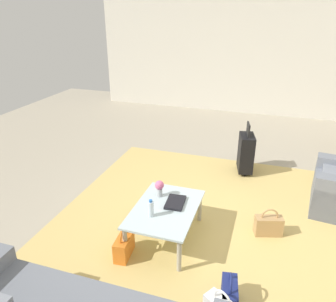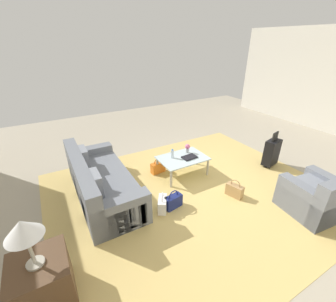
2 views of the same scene
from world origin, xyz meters
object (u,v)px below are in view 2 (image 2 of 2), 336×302
flower_vase (187,148)px  handbag_orange (158,167)px  couch (98,184)px  water_bottle (172,154)px  armchair (317,199)px  coffee_table_book (189,157)px  handbag_navy (173,201)px  side_table (43,282)px  handbag_tan (235,190)px  coffee_table (183,160)px  suitcase_black (272,152)px  table_lamp (23,230)px  handbag_white (162,204)px

flower_vase → handbag_orange: flower_vase is taller
couch → water_bottle: couch is taller
armchair → handbag_orange: armchair is taller
couch → coffee_table_book: bearing=174.6°
couch → coffee_table_book: size_ratio=7.30×
couch → flower_vase: couch is taller
armchair → handbag_navy: (2.03, -1.31, -0.16)m
flower_vase → side_table: bearing=28.7°
coffee_table_book → handbag_tan: coffee_table_book is taller
armchair → coffee_table: bearing=-59.1°
suitcase_black → handbag_orange: (2.43, -1.03, -0.23)m
couch → armchair: bearing=143.7°
suitcase_black → handbag_orange: size_ratio=2.37×
flower_vase → side_table: (3.02, 1.65, -0.24)m
couch → coffee_table_book: couch is taller
coffee_table → handbag_tan: (-0.44, 1.14, -0.24)m
handbag_navy → handbag_orange: bearing=-104.5°
flower_vase → table_lamp: bearing=28.7°
coffee_table → couch: bearing=-3.2°
couch → coffee_table_book: (-1.91, 0.18, 0.14)m
handbag_white → handbag_tan: size_ratio=1.00×
water_bottle → handbag_orange: 0.50m
coffee_table_book → handbag_orange: coffee_table_book is taller
handbag_tan → suitcase_black: bearing=-164.1°
coffee_table_book → handbag_orange: 0.75m
handbag_tan → armchair: bearing=129.9°
coffee_table → handbag_navy: 1.15m
handbag_orange → couch: bearing=9.7°
water_bottle → coffee_table_book: 0.38m
coffee_table → suitcase_black: (-2.00, 0.70, -0.01)m
armchair → handbag_white: 2.61m
water_bottle → handbag_tan: water_bottle is taller
handbag_orange → handbag_white: same height
armchair → suitcase_black: suitcase_black is taller
table_lamp → handbag_tan: (-3.24, -0.36, -0.93)m
coffee_table → side_table: bearing=28.2°
table_lamp → handbag_white: table_lamp is taller
side_table → table_lamp: size_ratio=1.01×
side_table → handbag_white: bearing=-159.9°
side_table → suitcase_black: (-4.80, -0.80, 0.06)m
handbag_orange → coffee_table_book: bearing=143.2°
armchair → side_table: size_ratio=1.60×
side_table → coffee_table: bearing=-151.8°
water_bottle → table_lamp: (2.60, 1.60, 0.55)m
handbag_orange → coffee_table: bearing=142.4°
suitcase_black → handbag_orange: suitcase_black is taller
coffee_table → suitcase_black: bearing=160.7°
table_lamp → suitcase_black: size_ratio=0.69×
handbag_white → handbag_tan: bearing=166.7°
couch → armchair: couch is taller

